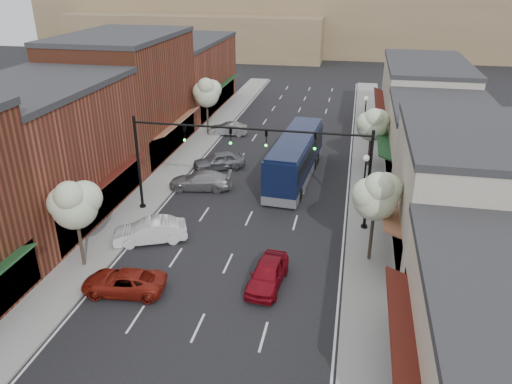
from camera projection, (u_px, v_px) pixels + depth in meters
The scene contains 28 objects.
ground at pixel (219, 282), 28.20m from camera, with size 160.00×160.00×0.00m, color black.
sidewalk_left at pixel (184, 158), 46.21m from camera, with size 2.80×73.00×0.15m, color gray.
sidewalk_right at pixel (369, 172), 43.18m from camera, with size 2.80×73.00×0.15m, color gray.
curb_left at pixel (199, 159), 45.96m from camera, with size 0.25×73.00×0.17m, color gray.
curb_right at pixel (353, 171), 43.43m from camera, with size 0.25×73.00×0.17m, color gray.
bldg_left_midnear at pixel (40, 152), 34.21m from camera, with size 10.14×14.10×9.40m.
bldg_left_midfar at pixel (126, 95), 46.40m from camera, with size 10.14×14.10×10.90m.
bldg_left_far at pixel (184, 75), 61.20m from camera, with size 10.14×18.10×8.40m.
bldg_right_midnear at pixel (468, 196), 29.48m from camera, with size 9.14×12.10×7.90m.
bldg_right_midfar at pixel (439, 144), 40.50m from camera, with size 9.14×12.10×6.40m.
bldg_right_far at pixel (423, 97), 52.80m from camera, with size 9.14×16.10×7.40m.
hill_far at pixel (330, 20), 106.11m from camera, with size 120.00×30.00×12.00m, color #7A6647.
hill_near at pixel (201, 33), 100.72m from camera, with size 50.00×20.00×8.00m, color #7A6647.
signal_mast_right at pixel (333, 163), 32.43m from camera, with size 8.22×0.46×7.00m.
signal_mast_left at pixel (169, 152), 34.45m from camera, with size 8.22×0.46×7.00m.
tree_right_near at pixel (377, 194), 28.39m from camera, with size 2.85×2.65×5.95m.
tree_right_far at pixel (373, 123), 42.86m from camera, with size 2.85×2.65×5.43m.
tree_left_near at pixel (74, 203), 27.90m from camera, with size 2.85×2.65×5.69m.
tree_left_far at pixel (207, 92), 50.96m from camera, with size 2.85×2.65×6.13m.
lamp_post_near at pixel (365, 174), 34.94m from camera, with size 0.44×0.44×4.44m.
lamp_post_far at pixel (365, 110), 50.56m from camera, with size 0.44×0.44×4.44m.
coach_bus at pixel (295, 157), 41.16m from camera, with size 3.53×12.33×3.72m.
red_hatchback at pixel (268, 274), 27.66m from camera, with size 1.74×4.32×1.47m, color maroon.
parked_car_a at pixel (124, 282), 27.11m from camera, with size 2.11×4.57×1.27m, color maroon.
parked_car_b at pixel (150, 231), 32.07m from camera, with size 1.62×4.65×1.53m, color white.
parked_car_c at pixel (200, 180), 39.77m from camera, with size 2.02×4.98×1.44m, color gray.
parked_car_d at pixel (219, 161), 43.72m from camera, with size 1.82×4.53×1.54m, color slate.
parked_car_e at pixel (228, 129), 52.61m from camera, with size 1.40×4.01×1.32m, color gray.
Camera 1 is at (6.71, -22.71, 16.28)m, focal length 35.00 mm.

